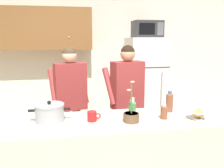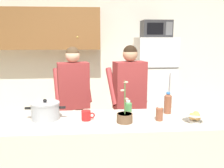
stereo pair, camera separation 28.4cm
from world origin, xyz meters
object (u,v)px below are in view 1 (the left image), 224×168
(bottle_far_corner, at_px, (169,102))
(potted_orchid, at_px, (131,116))
(microwave, at_px, (147,29))
(bottle_near_edge, at_px, (164,112))
(bottle_mid_counter, at_px, (132,108))
(person_near_pot, at_px, (70,93))
(cooking_pot, at_px, (50,113))
(refrigerator, at_px, (145,86))
(coffee_mug, at_px, (92,116))
(bread_bowl, at_px, (198,114))
(person_by_sink, at_px, (127,92))

(bottle_far_corner, bearing_deg, potted_orchid, -153.39)
(microwave, bearing_deg, potted_orchid, -111.77)
(bottle_near_edge, distance_m, bottle_mid_counter, 0.32)
(person_near_pot, xyz_separation_m, bottle_mid_counter, (0.62, -0.85, 0.01))
(microwave, xyz_separation_m, bottle_near_edge, (-0.42, -1.88, -0.86))
(cooking_pot, distance_m, potted_orchid, 0.78)
(refrigerator, distance_m, coffee_mug, 2.16)
(person_near_pot, distance_m, potted_orchid, 1.17)
(bread_bowl, bearing_deg, person_near_pot, 138.63)
(person_by_sink, bearing_deg, bottle_far_corner, -64.52)
(cooking_pot, height_order, potted_orchid, potted_orchid)
(bottle_mid_counter, height_order, potted_orchid, potted_orchid)
(person_near_pot, xyz_separation_m, bread_bowl, (1.22, -1.07, -0.02))
(microwave, distance_m, potted_orchid, 2.23)
(coffee_mug, distance_m, bottle_far_corner, 0.87)
(cooking_pot, bearing_deg, bottle_far_corner, 4.30)
(potted_orchid, bearing_deg, person_near_pot, 118.61)
(coffee_mug, relative_size, bottle_near_edge, 0.88)
(potted_orchid, bearing_deg, bread_bowl, -4.10)
(person_by_sink, bearing_deg, coffee_mug, -123.44)
(person_by_sink, height_order, potted_orchid, person_by_sink)
(person_by_sink, bearing_deg, person_near_pot, 170.21)
(bottle_near_edge, bearing_deg, refrigerator, 77.49)
(microwave, relative_size, bottle_far_corner, 2.09)
(person_near_pot, height_order, bottle_far_corner, person_near_pot)
(refrigerator, relative_size, person_by_sink, 1.06)
(person_by_sink, distance_m, potted_orchid, 0.92)
(bottle_mid_counter, distance_m, bottle_far_corner, 0.44)
(person_near_pot, xyz_separation_m, potted_orchid, (0.56, -1.03, -0.01))
(cooking_pot, xyz_separation_m, coffee_mug, (0.40, -0.06, -0.04))
(cooking_pot, relative_size, bottle_near_edge, 2.61)
(person_near_pot, bearing_deg, refrigerator, 34.34)
(bread_bowl, distance_m, bottle_mid_counter, 0.64)
(coffee_mug, height_order, bottle_mid_counter, bottle_mid_counter)
(bottle_mid_counter, bearing_deg, bottle_far_corner, 9.00)
(bread_bowl, height_order, potted_orchid, potted_orchid)
(microwave, distance_m, bottle_far_corner, 1.87)
(refrigerator, distance_m, microwave, 1.00)
(microwave, bearing_deg, bottle_mid_counter, -112.16)
(cooking_pot, bearing_deg, microwave, 49.07)
(bottle_near_edge, bearing_deg, coffee_mug, 175.34)
(microwave, relative_size, bottle_mid_counter, 2.85)
(coffee_mug, xyz_separation_m, bottle_far_corner, (0.85, 0.16, 0.06))
(person_near_pot, distance_m, coffee_mug, 0.96)
(refrigerator, xyz_separation_m, bread_bowl, (-0.10, -1.98, 0.12))
(bread_bowl, bearing_deg, coffee_mug, 172.53)
(bottle_near_edge, relative_size, bottle_mid_counter, 0.89)
(refrigerator, distance_m, bottle_near_edge, 1.95)
(person_near_pot, relative_size, bottle_far_corner, 6.94)
(person_near_pot, relative_size, potted_orchid, 3.99)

